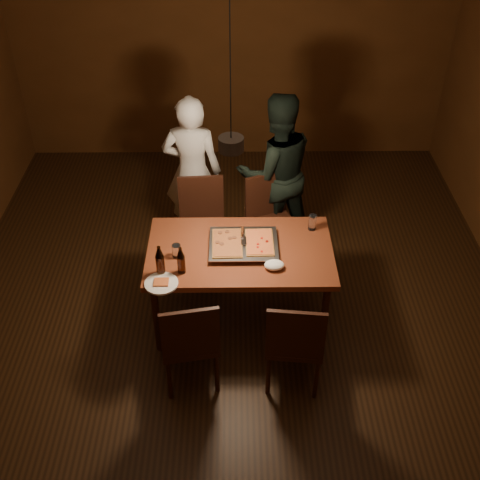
{
  "coord_description": "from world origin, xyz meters",
  "views": [
    {
      "loc": [
        0.02,
        -3.71,
        3.78
      ],
      "look_at": [
        0.06,
        0.07,
        0.85
      ],
      "focal_mm": 45.0,
      "sensor_mm": 36.0,
      "label": 1
    }
  ],
  "objects_px": {
    "beer_bottle_b": "(181,260)",
    "pendant_lamp": "(231,143)",
    "pizza_tray": "(243,245)",
    "diner_dark": "(276,172)",
    "chair_near_right": "(295,337)",
    "chair_far_right": "(270,212)",
    "chair_near_left": "(190,336)",
    "chair_far_left": "(202,215)",
    "dining_table": "(240,257)",
    "plate_slice": "(161,283)",
    "diner_white": "(192,172)",
    "beer_bottle_a": "(160,260)"
  },
  "relations": [
    {
      "from": "beer_bottle_b",
      "to": "diner_white",
      "type": "xyz_separation_m",
      "value": [
        0.01,
        1.44,
        -0.09
      ]
    },
    {
      "from": "dining_table",
      "to": "beer_bottle_b",
      "type": "distance_m",
      "value": 0.56
    },
    {
      "from": "chair_near_right",
      "to": "pendant_lamp",
      "type": "relative_size",
      "value": 0.44
    },
    {
      "from": "chair_far_right",
      "to": "diner_dark",
      "type": "relative_size",
      "value": 0.35
    },
    {
      "from": "diner_white",
      "to": "pendant_lamp",
      "type": "xyz_separation_m",
      "value": [
        0.38,
        -1.25,
        0.99
      ]
    },
    {
      "from": "beer_bottle_a",
      "to": "diner_white",
      "type": "distance_m",
      "value": 1.47
    },
    {
      "from": "diner_dark",
      "to": "plate_slice",
      "type": "bearing_deg",
      "value": 44.69
    },
    {
      "from": "chair_near_left",
      "to": "pizza_tray",
      "type": "height_order",
      "value": "chair_near_left"
    },
    {
      "from": "chair_far_left",
      "to": "chair_far_right",
      "type": "bearing_deg",
      "value": 179.64
    },
    {
      "from": "chair_far_left",
      "to": "pizza_tray",
      "type": "xyz_separation_m",
      "value": [
        0.38,
        -0.76,
        0.24
      ]
    },
    {
      "from": "pizza_tray",
      "to": "beer_bottle_b",
      "type": "bearing_deg",
      "value": -148.87
    },
    {
      "from": "pizza_tray",
      "to": "diner_dark",
      "type": "relative_size",
      "value": 0.35
    },
    {
      "from": "dining_table",
      "to": "chair_far_left",
      "type": "relative_size",
      "value": 3.09
    },
    {
      "from": "beer_bottle_a",
      "to": "diner_white",
      "type": "bearing_deg",
      "value": 83.63
    },
    {
      "from": "chair_near_left",
      "to": "chair_near_right",
      "type": "height_order",
      "value": "same"
    },
    {
      "from": "chair_far_right",
      "to": "beer_bottle_b",
      "type": "distance_m",
      "value": 1.36
    },
    {
      "from": "beer_bottle_a",
      "to": "chair_near_right",
      "type": "bearing_deg",
      "value": -25.49
    },
    {
      "from": "pendant_lamp",
      "to": "beer_bottle_a",
      "type": "bearing_deg",
      "value": -158.91
    },
    {
      "from": "beer_bottle_b",
      "to": "pendant_lamp",
      "type": "distance_m",
      "value": 0.99
    },
    {
      "from": "plate_slice",
      "to": "chair_far_left",
      "type": "bearing_deg",
      "value": 78.2
    },
    {
      "from": "dining_table",
      "to": "plate_slice",
      "type": "height_order",
      "value": "plate_slice"
    },
    {
      "from": "chair_far_right",
      "to": "plate_slice",
      "type": "height_order",
      "value": "chair_far_right"
    },
    {
      "from": "chair_far_right",
      "to": "chair_near_left",
      "type": "height_order",
      "value": "same"
    },
    {
      "from": "beer_bottle_a",
      "to": "diner_dark",
      "type": "height_order",
      "value": "diner_dark"
    },
    {
      "from": "chair_far_right",
      "to": "diner_white",
      "type": "distance_m",
      "value": 0.85
    },
    {
      "from": "chair_far_right",
      "to": "dining_table",
      "type": "bearing_deg",
      "value": 48.22
    },
    {
      "from": "beer_bottle_a",
      "to": "plate_slice",
      "type": "bearing_deg",
      "value": -84.24
    },
    {
      "from": "pizza_tray",
      "to": "diner_dark",
      "type": "height_order",
      "value": "diner_dark"
    },
    {
      "from": "chair_near_left",
      "to": "plate_slice",
      "type": "xyz_separation_m",
      "value": [
        -0.22,
        0.33,
        0.22
      ]
    },
    {
      "from": "diner_white",
      "to": "plate_slice",
      "type": "bearing_deg",
      "value": 89.99
    },
    {
      "from": "pizza_tray",
      "to": "pendant_lamp",
      "type": "xyz_separation_m",
      "value": [
        -0.09,
        -0.1,
        0.99
      ]
    },
    {
      "from": "chair_near_right",
      "to": "chair_far_left",
      "type": "bearing_deg",
      "value": 121.86
    },
    {
      "from": "chair_near_left",
      "to": "plate_slice",
      "type": "distance_m",
      "value": 0.46
    },
    {
      "from": "beer_bottle_b",
      "to": "plate_slice",
      "type": "relative_size",
      "value": 0.93
    },
    {
      "from": "chair_far_left",
      "to": "diner_white",
      "type": "relative_size",
      "value": 0.31
    },
    {
      "from": "chair_far_left",
      "to": "chair_near_left",
      "type": "distance_m",
      "value": 1.53
    },
    {
      "from": "dining_table",
      "to": "pizza_tray",
      "type": "relative_size",
      "value": 2.73
    },
    {
      "from": "dining_table",
      "to": "chair_near_right",
      "type": "distance_m",
      "value": 0.87
    },
    {
      "from": "dining_table",
      "to": "plate_slice",
      "type": "xyz_separation_m",
      "value": [
        -0.6,
        -0.41,
        0.08
      ]
    },
    {
      "from": "diner_white",
      "to": "pizza_tray",
      "type": "bearing_deg",
      "value": 117.79
    },
    {
      "from": "beer_bottle_a",
      "to": "plate_slice",
      "type": "relative_size",
      "value": 1.01
    },
    {
      "from": "beer_bottle_b",
      "to": "dining_table",
      "type": "bearing_deg",
      "value": 30.68
    },
    {
      "from": "beer_bottle_b",
      "to": "plate_slice",
      "type": "bearing_deg",
      "value": -135.77
    },
    {
      "from": "chair_near_left",
      "to": "diner_dark",
      "type": "height_order",
      "value": "diner_dark"
    },
    {
      "from": "diner_dark",
      "to": "pizza_tray",
      "type": "bearing_deg",
      "value": 59.93
    },
    {
      "from": "dining_table",
      "to": "pendant_lamp",
      "type": "xyz_separation_m",
      "value": [
        -0.06,
        -0.07,
        1.08
      ]
    },
    {
      "from": "pizza_tray",
      "to": "diner_dark",
      "type": "xyz_separation_m",
      "value": [
        0.33,
        1.11,
        0.02
      ]
    },
    {
      "from": "beer_bottle_b",
      "to": "chair_far_left",
      "type": "bearing_deg",
      "value": 84.34
    },
    {
      "from": "chair_far_right",
      "to": "chair_near_left",
      "type": "distance_m",
      "value": 1.7
    },
    {
      "from": "chair_far_left",
      "to": "pizza_tray",
      "type": "relative_size",
      "value": 0.88
    }
  ]
}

